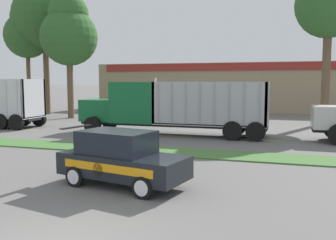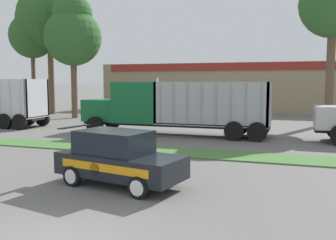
% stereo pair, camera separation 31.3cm
% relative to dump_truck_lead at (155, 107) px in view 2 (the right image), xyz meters
% --- Properties ---
extents(grass_verge, '(120.00, 2.08, 0.06)m').
position_rel_dump_truck_lead_xyz_m(grass_verge, '(3.67, -5.70, -1.64)').
color(grass_verge, '#477538').
rests_on(grass_verge, ground_plane).
extents(centre_line_2, '(2.40, 0.14, 0.01)m').
position_rel_dump_truck_lead_xyz_m(centre_line_2, '(-9.39, -0.66, -1.66)').
color(centre_line_2, yellow).
rests_on(centre_line_2, ground_plane).
extents(centre_line_3, '(2.40, 0.14, 0.01)m').
position_rel_dump_truck_lead_xyz_m(centre_line_3, '(-3.99, -0.66, -1.66)').
color(centre_line_3, yellow).
rests_on(centre_line_3, ground_plane).
extents(centre_line_4, '(2.40, 0.14, 0.01)m').
position_rel_dump_truck_lead_xyz_m(centre_line_4, '(1.41, -0.66, -1.66)').
color(centre_line_4, yellow).
rests_on(centre_line_4, ground_plane).
extents(centre_line_5, '(2.40, 0.14, 0.01)m').
position_rel_dump_truck_lead_xyz_m(centre_line_5, '(6.81, -0.66, -1.66)').
color(centre_line_5, yellow).
rests_on(centre_line_5, ground_plane).
extents(dump_truck_lead, '(11.86, 2.72, 3.53)m').
position_rel_dump_truck_lead_xyz_m(dump_truck_lead, '(0.00, 0.00, 0.00)').
color(dump_truck_lead, black).
rests_on(dump_truck_lead, ground_plane).
extents(rally_car, '(4.38, 2.53, 1.78)m').
position_rel_dump_truck_lead_xyz_m(rally_car, '(3.02, -11.46, -0.78)').
color(rally_car, black).
rests_on(rally_car, ground_plane).
extents(store_building_backdrop, '(42.15, 12.10, 5.30)m').
position_rel_dump_truck_lead_xyz_m(store_building_backdrop, '(7.93, 23.70, 0.98)').
color(store_building_backdrop, '#9E896B').
rests_on(store_building_backdrop, ground_plane).
extents(tree_behind_left, '(5.06, 5.06, 11.03)m').
position_rel_dump_truck_lead_xyz_m(tree_behind_left, '(-10.60, 7.45, 6.03)').
color(tree_behind_left, brown).
rests_on(tree_behind_left, ground_plane).
extents(tree_behind_centre, '(4.54, 4.54, 11.32)m').
position_rel_dump_truck_lead_xyz_m(tree_behind_centre, '(-17.08, 10.12, 6.67)').
color(tree_behind_centre, brown).
rests_on(tree_behind_centre, ground_plane).
extents(tree_behind_right, '(6.36, 6.36, 14.49)m').
position_rel_dump_truck_lead_xyz_m(tree_behind_right, '(-15.16, 10.41, 8.65)').
color(tree_behind_right, brown).
rests_on(tree_behind_right, ground_plane).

